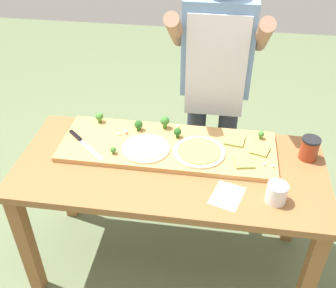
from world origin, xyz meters
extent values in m
plane|color=#60704C|center=(0.00, 0.00, 0.00)|extent=(8.00, 8.00, 0.00)
cube|color=brown|center=(-0.73, -0.30, 0.37)|extent=(0.07, 0.07, 0.73)
cube|color=brown|center=(0.73, -0.30, 0.37)|extent=(0.07, 0.07, 0.73)
cube|color=brown|center=(-0.73, 0.30, 0.37)|extent=(0.07, 0.07, 0.73)
cube|color=brown|center=(0.73, 0.30, 0.37)|extent=(0.07, 0.07, 0.73)
cube|color=brown|center=(0.00, 0.00, 0.75)|extent=(1.58, 0.72, 0.04)
cube|color=tan|center=(-0.03, 0.13, 0.79)|extent=(1.15, 0.40, 0.03)
cube|color=#B7BABF|center=(-0.43, 0.02, 0.80)|extent=(0.17, 0.16, 0.00)
cube|color=black|center=(-0.55, 0.13, 0.81)|extent=(0.09, 0.09, 0.02)
cylinder|color=beige|center=(0.14, 0.09, 0.81)|extent=(0.27, 0.27, 0.01)
cylinder|color=#899E4C|center=(0.14, 0.09, 0.82)|extent=(0.22, 0.22, 0.01)
cylinder|color=beige|center=(-0.14, 0.08, 0.81)|extent=(0.25, 0.25, 0.01)
cylinder|color=beige|center=(-0.14, 0.08, 0.82)|extent=(0.21, 0.21, 0.01)
cube|color=#899E4C|center=(0.45, 0.15, 0.81)|extent=(0.11, 0.11, 0.01)
cube|color=#899E4C|center=(0.37, 0.03, 0.81)|extent=(0.11, 0.11, 0.01)
cube|color=#899E4C|center=(0.32, 0.22, 0.81)|extent=(0.12, 0.12, 0.01)
cylinder|color=#3F7220|center=(-0.07, 0.29, 0.82)|extent=(0.02, 0.02, 0.03)
sphere|color=#38752D|center=(-0.07, 0.29, 0.85)|extent=(0.05, 0.05, 0.05)
cylinder|color=#2C5915|center=(0.01, 0.21, 0.81)|extent=(0.02, 0.02, 0.02)
sphere|color=#23561E|center=(0.01, 0.21, 0.84)|extent=(0.04, 0.04, 0.04)
cylinder|color=#487A23|center=(-0.30, 0.02, 0.81)|extent=(0.01, 0.01, 0.01)
sphere|color=#427F33|center=(-0.30, 0.02, 0.83)|extent=(0.03, 0.03, 0.03)
cylinder|color=#487A23|center=(0.46, 0.26, 0.81)|extent=(0.02, 0.02, 0.02)
sphere|color=#427F33|center=(0.46, 0.26, 0.83)|extent=(0.03, 0.03, 0.03)
cylinder|color=#487A23|center=(-0.45, 0.29, 0.81)|extent=(0.02, 0.02, 0.02)
sphere|color=#427F33|center=(-0.45, 0.29, 0.84)|extent=(0.05, 0.05, 0.05)
cylinder|color=#2C5915|center=(-0.21, 0.25, 0.81)|extent=(0.02, 0.02, 0.02)
sphere|color=#23561E|center=(-0.21, 0.25, 0.84)|extent=(0.05, 0.05, 0.05)
cube|color=silver|center=(0.51, 0.02, 0.81)|extent=(0.01, 0.01, 0.01)
cube|color=silver|center=(-0.31, 0.18, 0.81)|extent=(0.01, 0.01, 0.01)
cube|color=silver|center=(-0.28, 0.20, 0.81)|extent=(0.03, 0.03, 0.02)
cube|color=white|center=(0.47, 0.03, 0.81)|extent=(0.02, 0.02, 0.01)
cube|color=white|center=(0.00, 0.30, 0.81)|extent=(0.02, 0.02, 0.01)
cylinder|color=white|center=(0.52, -0.19, 0.82)|extent=(0.10, 0.10, 0.10)
cylinder|color=white|center=(0.52, -0.19, 0.80)|extent=(0.08, 0.08, 0.05)
cylinder|color=#99381E|center=(0.70, 0.16, 0.83)|extent=(0.09, 0.09, 0.11)
cylinder|color=black|center=(0.70, 0.16, 0.89)|extent=(0.10, 0.10, 0.01)
cube|color=white|center=(0.30, -0.19, 0.78)|extent=(0.18, 0.20, 0.00)
cylinder|color=#333847|center=(0.09, 0.60, 0.45)|extent=(0.12, 0.12, 0.90)
cylinder|color=#333847|center=(0.29, 0.60, 0.45)|extent=(0.12, 0.12, 0.90)
cube|color=#6689B2|center=(0.19, 0.60, 1.18)|extent=(0.40, 0.20, 0.55)
cube|color=silver|center=(0.19, 0.49, 1.09)|extent=(0.34, 0.01, 0.60)
cylinder|color=#997056|center=(-0.04, 0.50, 1.30)|extent=(0.08, 0.39, 0.31)
cylinder|color=#997056|center=(0.42, 0.50, 1.30)|extent=(0.08, 0.39, 0.31)
camera|label=1|loc=(0.22, -1.58, 2.09)|focal=43.00mm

